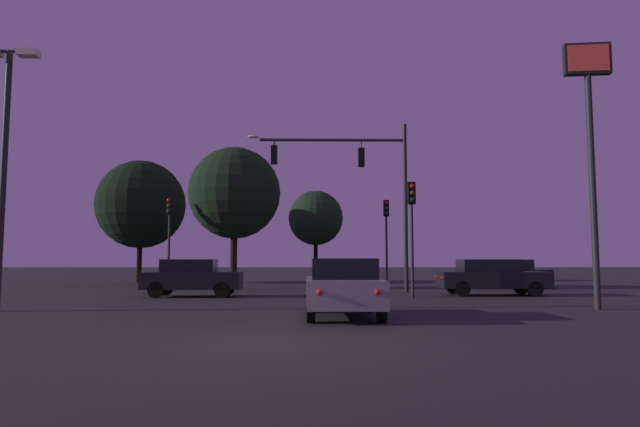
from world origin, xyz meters
name	(u,v)px	position (x,y,z in m)	size (l,w,h in m)	color
ground_plane	(290,284)	(0.00, 24.50, 0.00)	(168.00, 168.00, 0.00)	#262326
traffic_signal_mast_arm	(361,177)	(3.56, 15.57, 5.42)	(7.59, 0.43, 7.96)	#232326
traffic_light_corner_left	(412,216)	(5.18, 11.84, 3.27)	(0.32, 0.36, 4.64)	#232326
traffic_light_corner_right	(169,224)	(-5.84, 17.20, 3.26)	(0.33, 0.37, 4.63)	#232326
traffic_light_median	(386,226)	(5.37, 19.68, 3.37)	(0.31, 0.36, 4.79)	#232326
car_nearside_lane	(343,286)	(1.84, 4.47, 0.79)	(1.89, 3.99, 1.52)	gray
car_crossing_left	(192,277)	(-3.72, 12.61, 0.79)	(4.00, 1.74, 1.52)	black
car_crossing_right	(491,276)	(8.79, 13.06, 0.80)	(4.61, 2.00, 1.52)	black
car_far_lane	(510,273)	(12.11, 19.53, 0.79)	(3.67, 4.32, 1.52)	black
parking_lot_lamp_post	(5,142)	(-8.08, 6.42, 4.98)	(1.70, 0.36, 7.83)	#232326
store_sign_illuminated	(590,116)	(9.71, 6.50, 5.96)	(1.42, 0.44, 8.27)	#232326
tree_behind_sign	(235,193)	(-2.83, 18.75, 5.02)	(4.85, 4.85, 7.45)	black
tree_left_far	(141,205)	(-9.97, 26.22, 5.17)	(5.82, 5.82, 8.09)	black
tree_center_horizon	(316,218)	(1.70, 28.61, 4.48)	(3.89, 3.89, 6.45)	black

